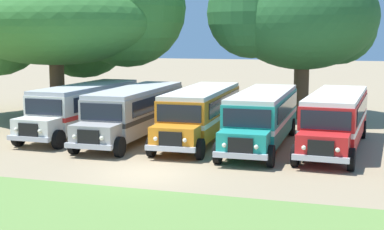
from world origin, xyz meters
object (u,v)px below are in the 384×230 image
Objects in this scene: parked_bus_slot_3 at (262,115)px; broad_shade_tree at (298,17)px; parked_bus_slot_2 at (201,111)px; parked_bus_slot_1 at (135,110)px; parked_bus_slot_4 at (336,117)px; parked_bus_slot_0 at (85,106)px; secondary_tree at (66,20)px.

parked_bus_slot_3 is 11.76m from broad_shade_tree.
parked_bus_slot_2 is 11.97m from broad_shade_tree.
broad_shade_tree reaches higher than parked_bus_slot_2.
parked_bus_slot_1 is 1.00× the size of parked_bus_slot_4.
parked_bus_slot_2 is (7.27, -0.24, 0.00)m from parked_bus_slot_0.
parked_bus_slot_3 is at bearing -24.03° from secondary_tree.
parked_bus_slot_2 and parked_bus_slot_4 have the same top height.
parked_bus_slot_1 is 3.73m from parked_bus_slot_2.
parked_bus_slot_0 and parked_bus_slot_4 have the same top height.
secondary_tree is at bearing -105.65° from parked_bus_slot_4.
secondary_tree reaches higher than parked_bus_slot_2.
parked_bus_slot_0 is 14.53m from parked_bus_slot_4.
broad_shade_tree reaches higher than parked_bus_slot_0.
parked_bus_slot_4 is at bearing 89.92° from parked_bus_slot_0.
broad_shade_tree is (11.28, 9.65, 5.42)m from parked_bus_slot_0.
parked_bus_slot_3 is (3.53, -0.54, 0.00)m from parked_bus_slot_2.
broad_shade_tree is (7.69, 10.52, 5.42)m from parked_bus_slot_1.
parked_bus_slot_1 is at bearing -126.16° from broad_shade_tree.
parked_bus_slot_0 is at bearing -94.91° from parked_bus_slot_3.
parked_bus_slot_2 is at bearing -99.44° from parked_bus_slot_3.
parked_bus_slot_0 and parked_bus_slot_2 have the same top height.
parked_bus_slot_4 is (14.52, -0.35, 0.00)m from parked_bus_slot_0.
secondary_tree is at bearing -120.28° from parked_bus_slot_2.
parked_bus_slot_2 is at bearing -112.05° from broad_shade_tree.
parked_bus_slot_0 is 9.25m from secondary_tree.
secondary_tree is (-15.86, -3.57, -0.15)m from broad_shade_tree.
parked_bus_slot_2 is 0.66× the size of secondary_tree.
parked_bus_slot_0 is 1.00× the size of parked_bus_slot_3.
parked_bus_slot_2 is 3.57m from parked_bus_slot_3.
parked_bus_slot_0 is 3.70m from parked_bus_slot_1.
parked_bus_slot_2 and parked_bus_slot_3 have the same top height.
broad_shade_tree reaches higher than parked_bus_slot_3.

